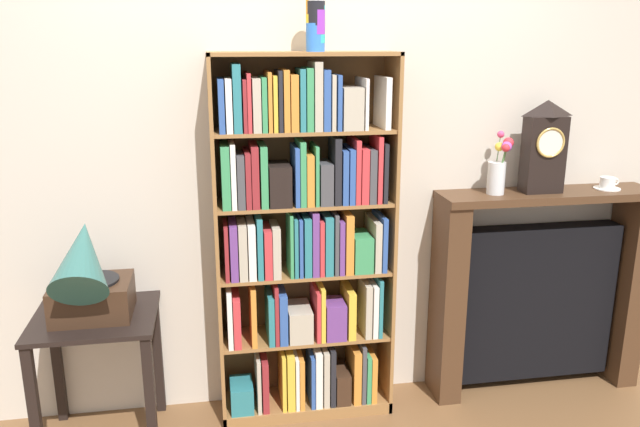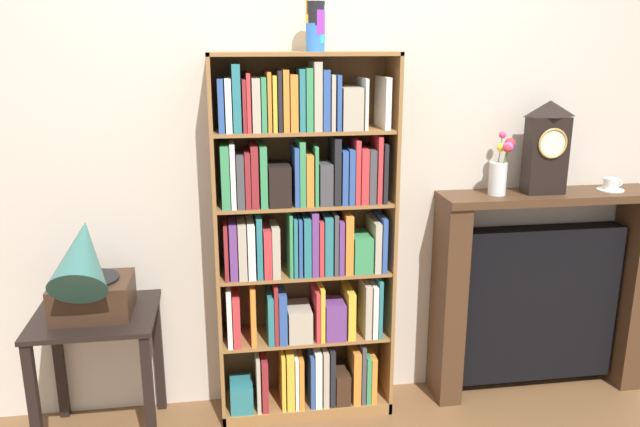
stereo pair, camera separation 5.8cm
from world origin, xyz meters
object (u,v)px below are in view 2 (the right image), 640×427
side_table_left (98,344)px  gramophone (87,274)px  cup_stack (315,20)px  teacup_with_saucer (611,185)px  bookshelf (304,247)px  mantel_clock (547,147)px  flower_vase (500,170)px  fireplace_mantel (539,294)px

side_table_left → gramophone: gramophone is taller
cup_stack → teacup_with_saucer: (1.57, 0.04, -0.82)m
side_table_left → bookshelf: bearing=6.2°
side_table_left → mantel_clock: mantel_clock is taller
cup_stack → gramophone: (-1.05, -0.15, -1.09)m
side_table_left → gramophone: (0.00, -0.07, 0.38)m
cup_stack → flower_vase: bearing=2.8°
fireplace_mantel → mantel_clock: 0.81m
bookshelf → teacup_with_saucer: bearing=0.5°
bookshelf → cup_stack: 1.07m
teacup_with_saucer → bookshelf: bearing=-179.5°
bookshelf → fireplace_mantel: 1.34m
bookshelf → side_table_left: bookshelf is taller
bookshelf → gramophone: bearing=-169.8°
fireplace_mantel → mantel_clock: mantel_clock is taller
fireplace_mantel → bookshelf: bearing=-178.4°
flower_vase → teacup_with_saucer: bearing=-0.1°
cup_stack → mantel_clock: (1.18, 0.04, -0.61)m
gramophone → teacup_with_saucer: size_ratio=3.95×
gramophone → bookshelf: bearing=10.2°
gramophone → mantel_clock: 2.29m
fireplace_mantel → teacup_with_saucer: size_ratio=8.58×
flower_vase → gramophone: bearing=-174.5°
teacup_with_saucer → fireplace_mantel: bearing=176.0°
teacup_with_saucer → mantel_clock: bearing=-179.7°
cup_stack → fireplace_mantel: cup_stack is taller
gramophone → mantel_clock: bearing=4.9°
bookshelf → side_table_left: 1.08m
bookshelf → flower_vase: (1.00, 0.01, 0.35)m
side_table_left → flower_vase: size_ratio=2.09×
gramophone → fireplace_mantel: 2.32m
cup_stack → side_table_left: (-1.05, -0.08, -1.47)m
bookshelf → fireplace_mantel: bookshelf is taller
gramophone → mantel_clock: mantel_clock is taller
cup_stack → bookshelf: bearing=150.7°
mantel_clock → bookshelf: bearing=-179.5°
cup_stack → flower_vase: size_ratio=0.86×
gramophone → mantel_clock: size_ratio=1.14×
flower_vase → bookshelf: bearing=-179.2°
bookshelf → teacup_with_saucer: 1.64m
mantel_clock → side_table_left: bearing=-177.0°
fireplace_mantel → cup_stack: bearing=-176.8°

